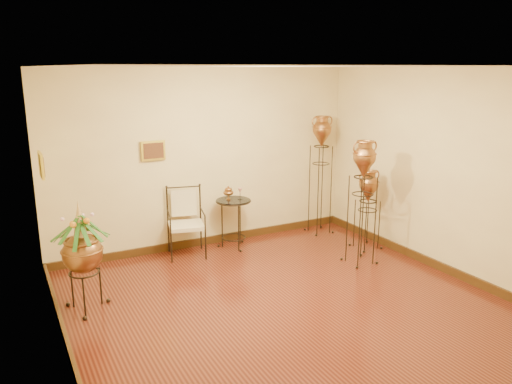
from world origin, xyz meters
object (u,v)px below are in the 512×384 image
amphora_mid (362,202)px  side_table (234,223)px  amphora_tall (321,174)px  planter_urn (82,249)px  armchair (186,223)px

amphora_mid → side_table: size_ratio=1.85×
amphora_tall → planter_urn: 4.24m
amphora_mid → armchair: size_ratio=1.76×
planter_urn → armchair: 2.01m
planter_urn → amphora_mid: bearing=-5.1°
amphora_mid → armchair: (-2.15, 1.44, -0.40)m
amphora_tall → armchair: 2.48m
amphora_mid → planter_urn: size_ratio=1.34×
amphora_mid → armchair: amphora_mid is taller
amphora_tall → amphora_mid: (-0.28, -1.44, -0.12)m
amphora_tall → side_table: 1.76m
armchair → side_table: bearing=13.3°
planter_urn → side_table: (2.45, 1.10, -0.35)m
armchair → side_table: (0.79, 0.00, -0.11)m
armchair → side_table: 0.79m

